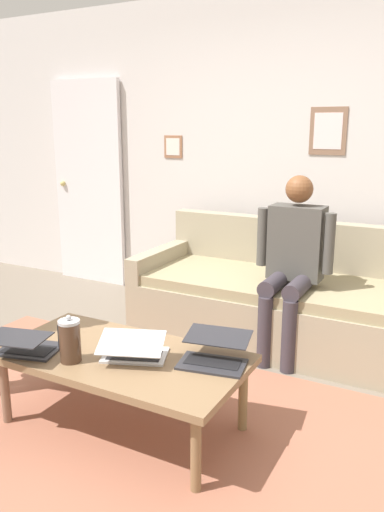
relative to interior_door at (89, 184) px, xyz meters
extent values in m
plane|color=#76695B|center=(-1.95, 2.11, -1.02)|extent=(7.68, 7.68, 0.00)
cube|color=#9D5F49|center=(-1.90, 2.22, -1.02)|extent=(3.44, 2.15, 0.01)
cube|color=silver|center=(-1.95, -0.09, 0.33)|extent=(7.04, 0.10, 2.70)
cube|color=#83604A|center=(-2.41, -0.04, 0.54)|extent=(0.29, 0.02, 0.37)
cube|color=silver|center=(-2.41, -0.03, 0.54)|extent=(0.22, 0.00, 0.28)
cube|color=#966245|center=(-0.99, -0.04, 0.39)|extent=(0.19, 0.02, 0.20)
cube|color=silver|center=(-0.99, -0.03, 0.39)|extent=(0.14, 0.00, 0.16)
cube|color=silver|center=(0.00, 0.00, 0.00)|extent=(0.82, 0.05, 2.05)
sphere|color=tan|center=(0.31, 0.04, 0.00)|extent=(0.06, 0.06, 0.06)
cube|color=tan|center=(-2.24, 0.61, -0.81)|extent=(2.09, 0.94, 0.42)
cube|color=#9C8E6A|center=(-2.24, 0.63, -0.56)|extent=(1.85, 0.86, 0.08)
cube|color=tan|center=(-2.24, 0.21, -0.37)|extent=(2.09, 0.14, 0.46)
cube|color=tan|center=(-1.25, 0.61, -0.50)|extent=(0.12, 0.94, 0.20)
cube|color=olive|center=(-1.90, 2.12, -0.62)|extent=(1.33, 0.69, 0.04)
cylinder|color=olive|center=(-2.50, 2.39, -0.83)|extent=(0.05, 0.05, 0.39)
cylinder|color=#7E5E4A|center=(-1.31, 2.39, -0.83)|extent=(0.05, 0.05, 0.39)
cylinder|color=olive|center=(-2.50, 1.85, -0.83)|extent=(0.05, 0.05, 0.39)
cylinder|color=brown|center=(-1.31, 1.85, -0.83)|extent=(0.05, 0.05, 0.39)
cube|color=silver|center=(-1.98, 2.10, -0.59)|extent=(0.39, 0.32, 0.01)
cube|color=black|center=(-1.99, 2.12, -0.58)|extent=(0.31, 0.22, 0.00)
cube|color=silver|center=(-2.01, 2.18, -0.49)|extent=(0.38, 0.31, 0.07)
cube|color=#A5D3F2|center=(-2.01, 2.17, -0.49)|extent=(0.34, 0.28, 0.06)
cube|color=#28282D|center=(-1.44, 2.31, -0.59)|extent=(0.37, 0.30, 0.01)
cube|color=black|center=(-1.45, 2.33, -0.58)|extent=(0.29, 0.20, 0.00)
cube|color=#28282D|center=(-1.47, 2.42, -0.48)|extent=(0.36, 0.29, 0.01)
cube|color=silver|center=(-1.47, 2.42, -0.48)|extent=(0.33, 0.26, 0.00)
cube|color=#28282D|center=(-2.39, 2.01, -0.59)|extent=(0.37, 0.27, 0.01)
cube|color=black|center=(-2.38, 1.99, -0.58)|extent=(0.30, 0.17, 0.00)
cube|color=#28282D|center=(-2.37, 1.89, -0.49)|extent=(0.37, 0.25, 0.03)
cube|color=#24262B|center=(-2.37, 1.90, -0.49)|extent=(0.33, 0.23, 0.03)
cylinder|color=#4C3323|center=(-1.72, 2.31, -0.49)|extent=(0.11, 0.11, 0.21)
cylinder|color=#B7B7BC|center=(-1.72, 2.31, -0.38)|extent=(0.11, 0.11, 0.02)
sphere|color=#B2B2B7|center=(-1.72, 2.31, -0.36)|extent=(0.03, 0.03, 0.03)
cube|color=black|center=(-1.65, 2.31, -0.48)|extent=(0.01, 0.01, 0.15)
cylinder|color=#3A333B|center=(-2.50, 1.07, -0.77)|extent=(0.10, 0.10, 0.50)
cylinder|color=#3A333B|center=(-2.33, 1.07, -0.77)|extent=(0.10, 0.10, 0.50)
cylinder|color=#3A333B|center=(-2.50, 0.89, -0.47)|extent=(0.12, 0.40, 0.12)
cylinder|color=#3A333B|center=(-2.33, 0.89, -0.47)|extent=(0.12, 0.40, 0.12)
cube|color=#4C4944|center=(-2.42, 0.71, -0.21)|extent=(0.37, 0.20, 0.52)
cylinder|color=#4C4944|center=(-2.65, 0.76, -0.19)|extent=(0.08, 0.08, 0.42)
cylinder|color=#4C4944|center=(-2.18, 0.76, -0.19)|extent=(0.08, 0.08, 0.42)
sphere|color=brown|center=(-2.42, 0.71, 0.16)|extent=(0.19, 0.19, 0.19)
camera|label=1|loc=(-3.41, 4.15, 0.58)|focal=35.77mm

